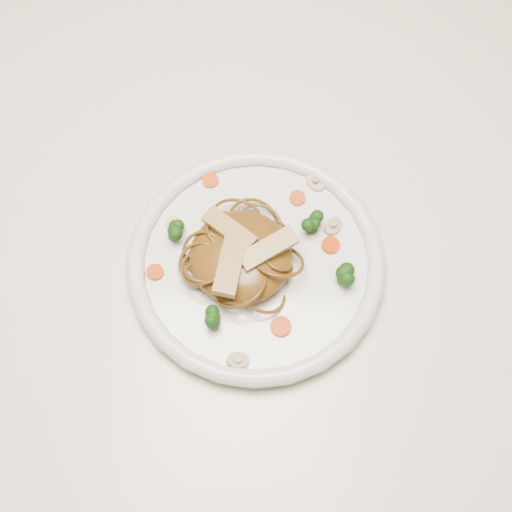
{
  "coord_description": "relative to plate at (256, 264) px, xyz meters",
  "views": [
    {
      "loc": [
        0.05,
        -0.36,
        1.44
      ],
      "look_at": [
        0.05,
        -0.06,
        0.78
      ],
      "focal_mm": 46.03,
      "sensor_mm": 36.0,
      "label": 1
    }
  ],
  "objects": [
    {
      "name": "ground",
      "position": [
        -0.05,
        0.06,
        -0.76
      ],
      "size": [
        4.0,
        4.0,
        0.0
      ],
      "primitive_type": "plane",
      "color": "brown",
      "rests_on": "ground"
    },
    {
      "name": "table",
      "position": [
        -0.05,
        0.06,
        -0.11
      ],
      "size": [
        1.2,
        0.8,
        0.75
      ],
      "color": "beige",
      "rests_on": "ground"
    },
    {
      "name": "plate",
      "position": [
        0.0,
        0.0,
        0.0
      ],
      "size": [
        0.37,
        0.37,
        0.02
      ],
      "primitive_type": "cylinder",
      "rotation": [
        0.0,
        0.0,
        -0.36
      ],
      "color": "white",
      "rests_on": "table"
    },
    {
      "name": "noodle_mound",
      "position": [
        -0.02,
        -0.0,
        0.02
      ],
      "size": [
        0.15,
        0.15,
        0.04
      ],
      "primitive_type": "ellipsoid",
      "rotation": [
        0.0,
        0.0,
        0.33
      ],
      "color": "brown",
      "rests_on": "plate"
    },
    {
      "name": "chicken_a",
      "position": [
        0.01,
        -0.0,
        0.05
      ],
      "size": [
        0.07,
        0.05,
        0.01
      ],
      "primitive_type": "cube",
      "rotation": [
        0.0,
        0.0,
        0.56
      ],
      "color": "tan",
      "rests_on": "noodle_mound"
    },
    {
      "name": "chicken_b",
      "position": [
        -0.03,
        0.02,
        0.05
      ],
      "size": [
        0.06,
        0.06,
        0.01
      ],
      "primitive_type": "cube",
      "rotation": [
        0.0,
        0.0,
        2.46
      ],
      "color": "tan",
      "rests_on": "noodle_mound"
    },
    {
      "name": "chicken_c",
      "position": [
        -0.03,
        -0.02,
        0.05
      ],
      "size": [
        0.04,
        0.08,
        0.01
      ],
      "primitive_type": "cube",
      "rotation": [
        0.0,
        0.0,
        4.54
      ],
      "color": "tan",
      "rests_on": "noodle_mound"
    },
    {
      "name": "broccoli_0",
      "position": [
        0.06,
        0.04,
        0.02
      ],
      "size": [
        0.03,
        0.03,
        0.03
      ],
      "primitive_type": null,
      "rotation": [
        0.0,
        0.0,
        0.28
      ],
      "color": "#17470E",
      "rests_on": "plate"
    },
    {
      "name": "broccoli_1",
      "position": [
        -0.09,
        0.03,
        0.02
      ],
      "size": [
        0.03,
        0.03,
        0.03
      ],
      "primitive_type": null,
      "rotation": [
        0.0,
        0.0,
        -0.16
      ],
      "color": "#17470E",
      "rests_on": "plate"
    },
    {
      "name": "broccoli_2",
      "position": [
        -0.05,
        -0.07,
        0.02
      ],
      "size": [
        0.03,
        0.03,
        0.03
      ],
      "primitive_type": null,
      "rotation": [
        0.0,
        0.0,
        -0.26
      ],
      "color": "#17470E",
      "rests_on": "plate"
    },
    {
      "name": "broccoli_3",
      "position": [
        0.1,
        -0.02,
        0.02
      ],
      "size": [
        0.03,
        0.03,
        0.03
      ],
      "primitive_type": null,
      "rotation": [
        0.0,
        0.0,
        -0.25
      ],
      "color": "#17470E",
      "rests_on": "plate"
    },
    {
      "name": "carrot_0",
      "position": [
        0.05,
        0.08,
        0.01
      ],
      "size": [
        0.02,
        0.02,
        0.0
      ],
      "primitive_type": "cylinder",
      "rotation": [
        0.0,
        0.0,
        0.02
      ],
      "color": "#D53C07",
      "rests_on": "plate"
    },
    {
      "name": "carrot_1",
      "position": [
        -0.11,
        -0.02,
        0.01
      ],
      "size": [
        0.02,
        0.02,
        0.0
      ],
      "primitive_type": "cylinder",
      "rotation": [
        0.0,
        0.0,
        -0.24
      ],
      "color": "#D53C07",
      "rests_on": "plate"
    },
    {
      "name": "carrot_2",
      "position": [
        0.08,
        0.02,
        0.01
      ],
      "size": [
        0.02,
        0.02,
        0.0
      ],
      "primitive_type": "cylinder",
      "rotation": [
        0.0,
        0.0,
        -0.09
      ],
      "color": "#D53C07",
      "rests_on": "plate"
    },
    {
      "name": "carrot_3",
      "position": [
        -0.06,
        0.1,
        0.01
      ],
      "size": [
        0.02,
        0.02,
        0.0
      ],
      "primitive_type": "cylinder",
      "rotation": [
        0.0,
        0.0,
        -0.02
      ],
      "color": "#D53C07",
      "rests_on": "plate"
    },
    {
      "name": "carrot_4",
      "position": [
        0.03,
        -0.08,
        0.01
      ],
      "size": [
        0.03,
        0.03,
        0.0
      ],
      "primitive_type": "cylinder",
      "rotation": [
        0.0,
        0.0,
        0.29
      ],
      "color": "#D53C07",
      "rests_on": "plate"
    },
    {
      "name": "mushroom_0",
      "position": [
        -0.02,
        -0.12,
        0.01
      ],
      "size": [
        0.03,
        0.03,
        0.01
      ],
      "primitive_type": "cylinder",
      "rotation": [
        0.0,
        0.0,
        -0.04
      ],
      "color": "beige",
      "rests_on": "plate"
    },
    {
      "name": "mushroom_1",
      "position": [
        0.09,
        0.04,
        0.01
      ],
      "size": [
        0.03,
        0.03,
        0.01
      ],
      "primitive_type": "cylinder",
      "rotation": [
        0.0,
        0.0,
        0.92
      ],
      "color": "beige",
      "rests_on": "plate"
    },
    {
      "name": "mushroom_2",
      "position": [
        -0.09,
        0.04,
        0.01
      ],
      "size": [
        0.03,
        0.03,
        0.01
      ],
      "primitive_type": "cylinder",
      "rotation": [
        0.0,
        0.0,
        -0.39
      ],
      "color": "beige",
      "rests_on": "plate"
    },
    {
      "name": "mushroom_3",
      "position": [
        0.07,
        0.1,
        0.01
      ],
      "size": [
        0.04,
        0.04,
        0.01
      ],
      "primitive_type": "cylinder",
      "rotation": [
        0.0,
        0.0,
        2.35
      ],
      "color": "beige",
      "rests_on": "plate"
    }
  ]
}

